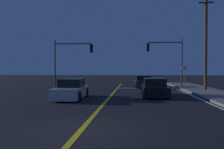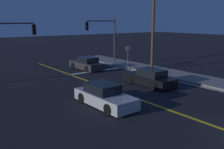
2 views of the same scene
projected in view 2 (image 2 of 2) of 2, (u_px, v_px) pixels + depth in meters
name	position (u px, v px, depth m)	size (l,w,h in m)	color
sidewalk_right	(191.00, 78.00, 22.56)	(3.20, 34.12, 0.15)	gray
lane_line_center	(123.00, 93.00, 17.90)	(0.20, 32.23, 0.01)	gold
lane_line_edge_right	(178.00, 81.00, 21.48)	(0.16, 32.23, 0.01)	white
stop_bar	(98.00, 71.00, 26.00)	(6.35, 0.50, 0.01)	white
car_far_approaching_silver	(104.00, 96.00, 15.27)	(1.91, 4.47, 1.34)	#B2B5BA
car_distant_tail_black	(150.00, 78.00, 20.07)	(1.82, 4.48, 1.34)	black
car_mid_block_charcoal	(87.00, 64.00, 26.77)	(2.03, 4.32, 1.34)	#2D2D33
traffic_signal_near_right	(104.00, 34.00, 28.51)	(4.01, 0.28, 5.48)	#38383D
traffic_signal_far_left	(5.00, 39.00, 20.88)	(4.42, 0.28, 5.28)	#38383D
utility_pole_right	(153.00, 22.00, 25.76)	(1.62, 0.28, 9.47)	#4C3823
street_sign_corner	(128.00, 53.00, 27.43)	(0.56, 0.06, 2.43)	slate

